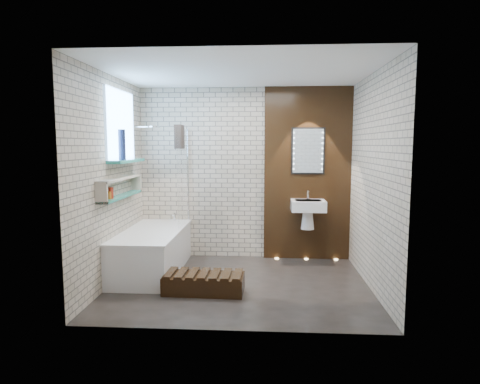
# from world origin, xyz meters

# --- Properties ---
(ground) EXTENTS (3.20, 3.20, 0.00)m
(ground) POSITION_xyz_m (0.00, 0.00, 0.00)
(ground) COLOR black
(ground) RESTS_ON ground
(room_shell) EXTENTS (3.24, 3.20, 2.60)m
(room_shell) POSITION_xyz_m (0.00, 0.00, 1.30)
(room_shell) COLOR tan
(room_shell) RESTS_ON ground
(walnut_panel) EXTENTS (1.30, 0.06, 2.60)m
(walnut_panel) POSITION_xyz_m (0.95, 1.27, 1.30)
(walnut_panel) COLOR black
(walnut_panel) RESTS_ON ground
(clerestory_window) EXTENTS (0.18, 1.00, 0.94)m
(clerestory_window) POSITION_xyz_m (-1.57, 0.35, 1.90)
(clerestory_window) COLOR #7FADE0
(clerestory_window) RESTS_ON room_shell
(display_niche) EXTENTS (0.14, 1.30, 0.26)m
(display_niche) POSITION_xyz_m (-1.53, 0.15, 1.20)
(display_niche) COLOR #227D6F
(display_niche) RESTS_ON room_shell
(bathtub) EXTENTS (0.79, 1.74, 0.70)m
(bathtub) POSITION_xyz_m (-1.22, 0.45, 0.29)
(bathtub) COLOR white
(bathtub) RESTS_ON ground
(bath_screen) EXTENTS (0.01, 0.78, 1.40)m
(bath_screen) POSITION_xyz_m (-0.87, 0.89, 1.28)
(bath_screen) COLOR white
(bath_screen) RESTS_ON bathtub
(towel) EXTENTS (0.10, 0.25, 0.33)m
(towel) POSITION_xyz_m (-0.87, 0.67, 1.85)
(towel) COLOR #282220
(towel) RESTS_ON bath_screen
(shower_head) EXTENTS (0.18, 0.18, 0.02)m
(shower_head) POSITION_xyz_m (-1.30, 0.95, 2.00)
(shower_head) COLOR silver
(shower_head) RESTS_ON room_shell
(washbasin) EXTENTS (0.50, 0.36, 0.58)m
(washbasin) POSITION_xyz_m (0.95, 1.07, 0.79)
(washbasin) COLOR white
(washbasin) RESTS_ON walnut_panel
(led_mirror) EXTENTS (0.50, 0.02, 0.70)m
(led_mirror) POSITION_xyz_m (0.95, 1.23, 1.65)
(led_mirror) COLOR black
(led_mirror) RESTS_ON walnut_panel
(walnut_step) EXTENTS (0.95, 0.45, 0.21)m
(walnut_step) POSITION_xyz_m (-0.40, -0.30, 0.10)
(walnut_step) COLOR black
(walnut_step) RESTS_ON ground
(niche_bottles) EXTENTS (0.06, 0.10, 0.14)m
(niche_bottles) POSITION_xyz_m (-1.53, -0.21, 1.16)
(niche_bottles) COLOR #B15A1B
(niche_bottles) RESTS_ON display_niche
(sill_vases) EXTENTS (0.09, 0.09, 0.39)m
(sill_vases) POSITION_xyz_m (-1.50, 0.15, 1.74)
(sill_vases) COLOR #141C39
(sill_vases) RESTS_ON clerestory_window
(floor_uplights) EXTENTS (0.96, 0.06, 0.01)m
(floor_uplights) POSITION_xyz_m (0.95, 1.20, 0.01)
(floor_uplights) COLOR #FFD899
(floor_uplights) RESTS_ON ground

